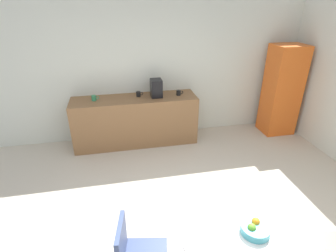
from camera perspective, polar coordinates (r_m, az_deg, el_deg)
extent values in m
cube|color=silver|center=(5.09, -4.00, 11.85)|extent=(6.00, 0.10, 2.60)
cube|color=brown|center=(5.01, -6.98, 1.15)|extent=(2.26, 0.60, 0.90)
cube|color=orange|center=(5.72, 23.27, 7.00)|extent=(0.60, 0.50, 1.76)
cylinder|color=white|center=(2.55, 16.85, -21.12)|extent=(1.17, 1.17, 0.03)
cube|color=#384772|center=(2.54, -10.03, -23.40)|extent=(0.11, 0.38, 0.38)
cylinder|color=teal|center=(2.52, 18.23, -20.32)|extent=(0.25, 0.25, 0.07)
sphere|color=#66B233|center=(2.47, 17.55, -20.08)|extent=(0.07, 0.07, 0.07)
sphere|color=orange|center=(2.53, 18.34, -18.92)|extent=(0.07, 0.07, 0.07)
cylinder|color=black|center=(4.89, -6.39, 6.84)|extent=(0.08, 0.08, 0.09)
torus|color=black|center=(4.90, -5.72, 6.95)|extent=(0.06, 0.01, 0.06)
cylinder|color=#338C59|center=(4.84, -15.65, 5.81)|extent=(0.08, 0.08, 0.09)
torus|color=#338C59|center=(4.84, -14.97, 5.93)|extent=(0.06, 0.01, 0.06)
cylinder|color=black|center=(4.93, 2.27, 7.15)|extent=(0.08, 0.08, 0.09)
torus|color=black|center=(4.95, 2.93, 7.24)|extent=(0.06, 0.01, 0.06)
cube|color=black|center=(4.83, -2.55, 8.13)|extent=(0.20, 0.24, 0.32)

